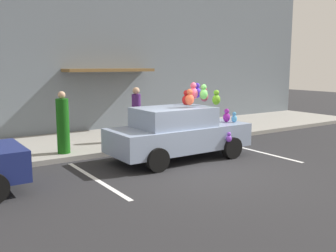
% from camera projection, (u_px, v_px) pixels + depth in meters
% --- Properties ---
extents(ground_plane, '(60.00, 60.00, 0.00)m').
position_uv_depth(ground_plane, '(204.00, 173.00, 9.88)').
color(ground_plane, '#262628').
extents(sidewalk, '(24.00, 4.00, 0.15)m').
position_uv_depth(sidewalk, '(117.00, 139.00, 13.96)').
color(sidewalk, gray).
rests_on(sidewalk, ground).
extents(storefront_building, '(24.00, 1.25, 6.40)m').
position_uv_depth(storefront_building, '(91.00, 54.00, 15.23)').
color(storefront_building, slate).
rests_on(storefront_building, ground).
extents(parking_stripe_front, '(0.12, 3.60, 0.01)m').
position_uv_depth(parking_stripe_front, '(256.00, 151.00, 12.34)').
color(parking_stripe_front, silver).
rests_on(parking_stripe_front, ground).
extents(parking_stripe_rear, '(0.12, 3.60, 0.01)m').
position_uv_depth(parking_stripe_rear, '(96.00, 179.00, 9.29)').
color(parking_stripe_rear, silver).
rests_on(parking_stripe_rear, ground).
extents(plush_covered_car, '(4.22, 1.96, 2.25)m').
position_uv_depth(plush_covered_car, '(179.00, 132.00, 11.22)').
color(plush_covered_car, '#8899B5').
rests_on(plush_covered_car, ground).
extents(teddy_bear_on_sidewalk, '(0.39, 0.32, 0.74)m').
position_uv_depth(teddy_bear_on_sidewalk, '(173.00, 130.00, 13.48)').
color(teddy_bear_on_sidewalk, brown).
rests_on(teddy_bear_on_sidewalk, sidewalk).
extents(pedestrian_near_shopfront, '(0.37, 0.37, 1.84)m').
position_uv_depth(pedestrian_near_shopfront, '(63.00, 125.00, 11.29)').
color(pedestrian_near_shopfront, '#145511').
rests_on(pedestrian_near_shopfront, sidewalk).
extents(pedestrian_walking_past, '(0.31, 0.31, 1.86)m').
position_uv_depth(pedestrian_walking_past, '(136.00, 116.00, 13.12)').
color(pedestrian_walking_past, '#482063').
rests_on(pedestrian_walking_past, sidewalk).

